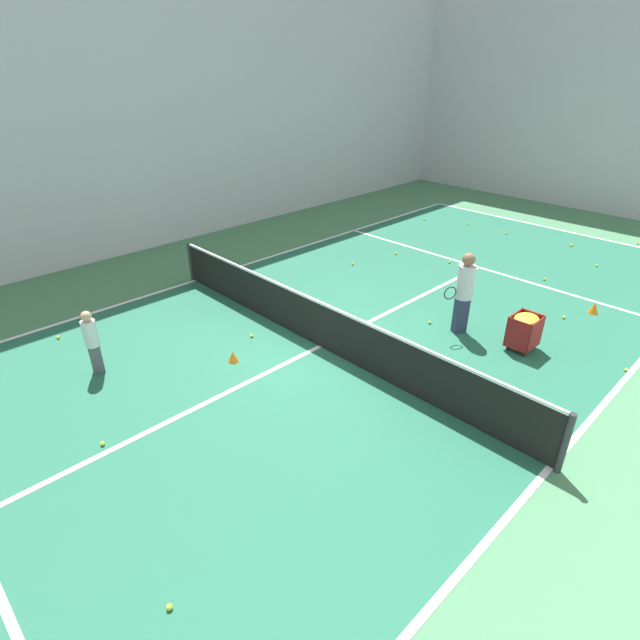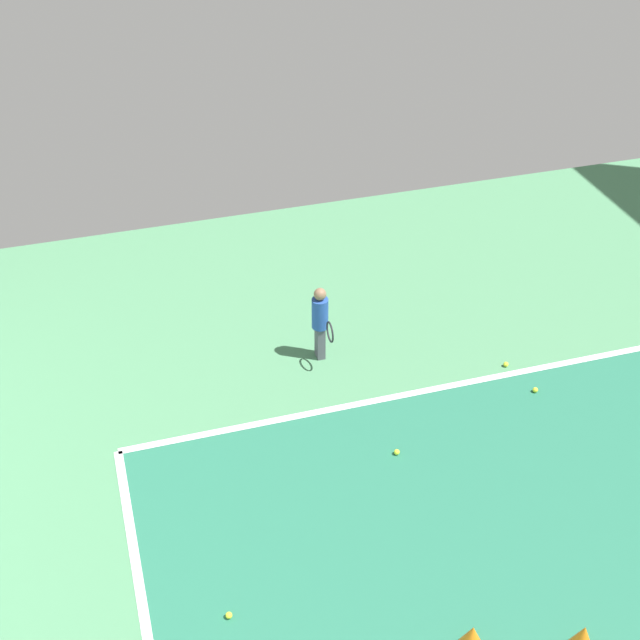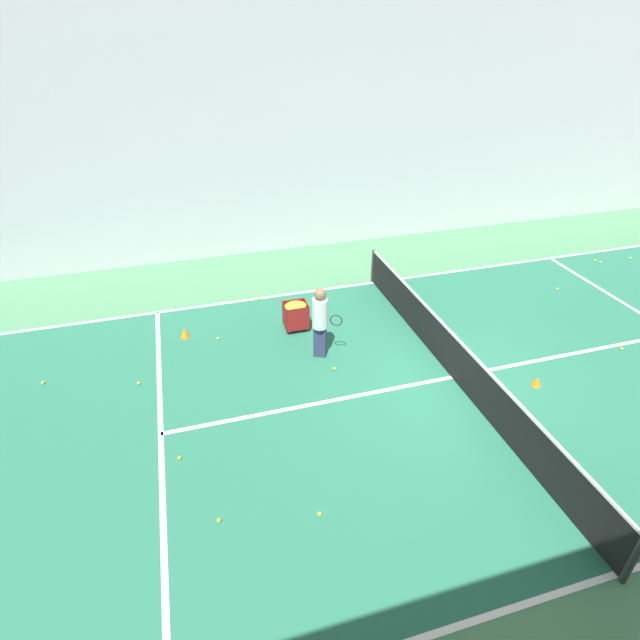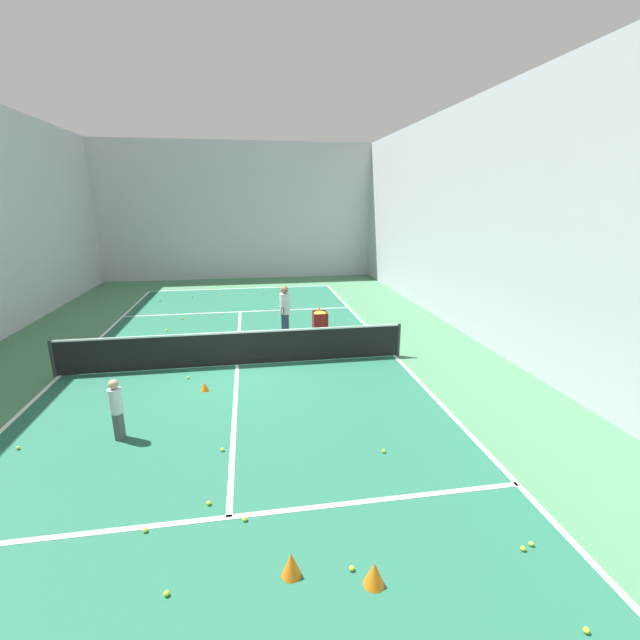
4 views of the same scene
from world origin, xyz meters
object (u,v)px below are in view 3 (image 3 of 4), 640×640
object	(u,v)px
coach_at_net	(320,318)
training_cone_0	(537,381)
tennis_net	(455,358)
ball_cart	(296,311)

from	to	relation	value
coach_at_net	training_cone_0	xyz separation A→B (m)	(-2.36, -4.14, -0.90)
coach_at_net	training_cone_0	bearing A→B (deg)	-3.12
tennis_net	ball_cart	xyz separation A→B (m)	(2.87, 2.81, 0.01)
coach_at_net	training_cone_0	distance (m)	4.85
tennis_net	ball_cart	size ratio (longest dim) A/B	12.88
training_cone_0	tennis_net	bearing A→B (deg)	64.57
ball_cart	tennis_net	bearing A→B (deg)	-135.59
tennis_net	coach_at_net	size ratio (longest dim) A/B	5.50
coach_at_net	ball_cart	xyz separation A→B (m)	(1.27, 0.26, -0.48)
tennis_net	training_cone_0	distance (m)	1.81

